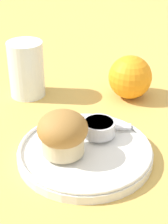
% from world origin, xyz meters
% --- Properties ---
extents(ground_plane, '(3.00, 3.00, 0.00)m').
position_xyz_m(ground_plane, '(0.00, 0.00, 0.00)').
color(ground_plane, tan).
extents(plate, '(0.21, 0.21, 0.02)m').
position_xyz_m(plate, '(0.01, 0.01, 0.01)').
color(plate, white).
rests_on(plate, ground_plane).
extents(muffin, '(0.08, 0.08, 0.07)m').
position_xyz_m(muffin, '(-0.03, -0.00, 0.05)').
color(muffin, beige).
rests_on(muffin, plate).
extents(cream_ramekin, '(0.05, 0.05, 0.02)m').
position_xyz_m(cream_ramekin, '(0.03, 0.04, 0.03)').
color(cream_ramekin, silver).
rests_on(cream_ramekin, plate).
extents(berry_pair, '(0.03, 0.01, 0.01)m').
position_xyz_m(berry_pair, '(0.02, 0.06, 0.03)').
color(berry_pair, '#4C194C').
rests_on(berry_pair, plate).
extents(butter_knife, '(0.15, 0.04, 0.00)m').
position_xyz_m(butter_knife, '(0.01, 0.07, 0.02)').
color(butter_knife, silver).
rests_on(butter_knife, plate).
extents(orange_fruit, '(0.09, 0.09, 0.09)m').
position_xyz_m(orange_fruit, '(0.11, 0.21, 0.04)').
color(orange_fruit, orange).
rests_on(orange_fruit, ground_plane).
extents(juice_glass, '(0.07, 0.07, 0.11)m').
position_xyz_m(juice_glass, '(-0.09, 0.23, 0.06)').
color(juice_glass, silver).
rests_on(juice_glass, ground_plane).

